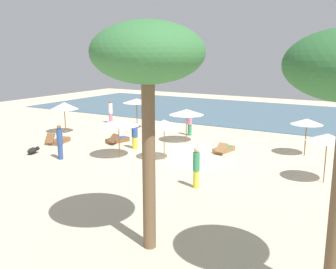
{
  "coord_description": "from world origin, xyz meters",
  "views": [
    {
      "loc": [
        9.44,
        -18.33,
        5.71
      ],
      "look_at": [
        -1.48,
        0.2,
        1.1
      ],
      "focal_mm": 41.44,
      "sensor_mm": 36.0,
      "label": 1
    }
  ],
  "objects": [
    {
      "name": "person_0",
      "position": [
        -5.86,
        -3.83,
        0.97
      ],
      "size": [
        0.34,
        0.34,
        1.89
      ],
      "color": "#2D4C8C",
      "rests_on": "ground_plane"
    },
    {
      "name": "ground_plane",
      "position": [
        0.0,
        0.0,
        0.0
      ],
      "size": [
        60.0,
        60.0,
        0.0
      ],
      "primitive_type": "plane",
      "color": "beige"
    },
    {
      "name": "person_2",
      "position": [
        -2.64,
        5.14,
        0.91
      ],
      "size": [
        0.46,
        0.46,
        1.78
      ],
      "color": "#338C59",
      "rests_on": "ground_plane"
    },
    {
      "name": "umbrella_2",
      "position": [
        -3.29,
        -1.97,
        1.97
      ],
      "size": [
        2.21,
        2.21,
        2.13
      ],
      "color": "olive",
      "rests_on": "ground_plane"
    },
    {
      "name": "ocean_water",
      "position": [
        0.0,
        17.0,
        0.03
      ],
      "size": [
        48.0,
        16.0,
        0.06
      ],
      "primitive_type": "cube",
      "color": "#476B7F",
      "rests_on": "ground_plane"
    },
    {
      "name": "palm_2",
      "position": [
        3.57,
        -9.45,
        5.56
      ],
      "size": [
        3.12,
        3.12,
        6.55
      ],
      "color": "brown",
      "rests_on": "ground_plane"
    },
    {
      "name": "person_1",
      "position": [
        -3.75,
        0.13,
        0.83
      ],
      "size": [
        0.48,
        0.48,
        1.67
      ],
      "color": "yellow",
      "rests_on": "ground_plane"
    },
    {
      "name": "umbrella_3",
      "position": [
        -0.9,
        -1.18,
        2.0
      ],
      "size": [
        1.8,
        1.8,
        2.21
      ],
      "color": "olive",
      "rests_on": "ground_plane"
    },
    {
      "name": "dog",
      "position": [
        -8.05,
        -3.82,
        0.2
      ],
      "size": [
        0.48,
        0.85,
        0.39
      ],
      "color": "black",
      "rests_on": "ground_plane"
    },
    {
      "name": "lounger_1",
      "position": [
        1.18,
        2.04,
        0.18
      ],
      "size": [
        0.9,
        1.79,
        0.67
      ],
      "color": "olive",
      "rests_on": "ground_plane"
    },
    {
      "name": "umbrella_1",
      "position": [
        7.08,
        -0.66,
        2.06
      ],
      "size": [
        1.81,
        1.81,
        2.23
      ],
      "color": "brown",
      "rests_on": "ground_plane"
    },
    {
      "name": "umbrella_4",
      "position": [
        5.37,
        3.65,
        1.93
      ],
      "size": [
        1.76,
        1.76,
        2.1
      ],
      "color": "brown",
      "rests_on": "ground_plane"
    },
    {
      "name": "lounger_3",
      "position": [
        -8.72,
        -1.19,
        0.17
      ],
      "size": [
        0.88,
        1.73,
        0.73
      ],
      "color": "brown",
      "rests_on": "ground_plane"
    },
    {
      "name": "person_4",
      "position": [
        2.48,
        -4.16,
        0.91
      ],
      "size": [
        0.3,
        0.3,
        1.77
      ],
      "color": "yellow",
      "rests_on": "ground_plane"
    },
    {
      "name": "lounger_2",
      "position": [
        -5.66,
        0.87,
        0.18
      ],
      "size": [
        1.05,
        1.8,
        0.67
      ],
      "color": "brown",
      "rests_on": "ground_plane"
    },
    {
      "name": "umbrella_6",
      "position": [
        -1.87,
        3.17,
        1.97
      ],
      "size": [
        2.2,
        2.2,
        2.15
      ],
      "color": "olive",
      "rests_on": "ground_plane"
    },
    {
      "name": "umbrella_0",
      "position": [
        -10.66,
        1.35,
        1.97
      ],
      "size": [
        1.98,
        1.98,
        2.22
      ],
      "color": "brown",
      "rests_on": "ground_plane"
    },
    {
      "name": "person_3",
      "position": [
        -10.31,
        6.04,
        0.94
      ],
      "size": [
        0.47,
        0.47,
        1.86
      ],
      "color": "#D17299",
      "rests_on": "ground_plane"
    },
    {
      "name": "umbrella_5",
      "position": [
        -7.09,
        5.15,
        2.14
      ],
      "size": [
        2.09,
        2.09,
        2.31
      ],
      "color": "brown",
      "rests_on": "ground_plane"
    }
  ]
}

